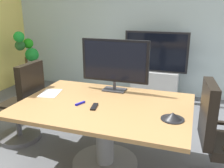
% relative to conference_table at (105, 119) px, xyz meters
% --- Properties ---
extents(ground_plane, '(7.05, 7.05, 0.00)m').
position_rel_conference_table_xyz_m(ground_plane, '(-0.07, -0.08, -0.57)').
color(ground_plane, '#515459').
extents(wall_back_glass_partition, '(6.05, 0.10, 2.94)m').
position_rel_conference_table_xyz_m(wall_back_glass_partition, '(-0.07, 2.73, 0.90)').
color(wall_back_glass_partition, '#9EB2B7').
rests_on(wall_back_glass_partition, ground).
extents(conference_table, '(1.84, 1.27, 0.75)m').
position_rel_conference_table_xyz_m(conference_table, '(0.00, 0.00, 0.00)').
color(conference_table, olive).
rests_on(conference_table, ground).
extents(office_chair_left, '(0.60, 0.57, 1.09)m').
position_rel_conference_table_xyz_m(office_chair_left, '(-1.22, 0.15, -0.11)').
color(office_chair_left, '#4C4C51').
rests_on(office_chair_left, ground).
extents(office_chair_right, '(0.62, 0.60, 1.09)m').
position_rel_conference_table_xyz_m(office_chair_right, '(1.22, 0.04, -0.11)').
color(office_chair_right, '#4C4C51').
rests_on(office_chair_right, ground).
extents(tv_monitor, '(0.84, 0.18, 0.64)m').
position_rel_conference_table_xyz_m(tv_monitor, '(-0.04, 0.46, 0.54)').
color(tv_monitor, '#333338').
rests_on(tv_monitor, conference_table).
extents(wall_display_unit, '(1.20, 0.36, 1.31)m').
position_rel_conference_table_xyz_m(wall_display_unit, '(0.16, 2.37, -0.12)').
color(wall_display_unit, '#B7BABC').
rests_on(wall_display_unit, ground).
extents(potted_plant, '(0.49, 0.57, 1.29)m').
position_rel_conference_table_xyz_m(potted_plant, '(-2.44, 1.90, 0.05)').
color(potted_plant, brown).
rests_on(potted_plant, ground).
extents(conference_phone, '(0.22, 0.22, 0.07)m').
position_rel_conference_table_xyz_m(conference_phone, '(0.74, -0.16, 0.22)').
color(conference_phone, black).
rests_on(conference_phone, conference_table).
extents(remote_control, '(0.08, 0.18, 0.02)m').
position_rel_conference_table_xyz_m(remote_control, '(-0.07, -0.13, 0.19)').
color(remote_control, black).
rests_on(remote_control, conference_table).
extents(whiteboard_marker, '(0.07, 0.13, 0.02)m').
position_rel_conference_table_xyz_m(whiteboard_marker, '(-0.24, -0.10, 0.20)').
color(whiteboard_marker, '#1919A5').
rests_on(whiteboard_marker, conference_table).
extents(paper_notepad, '(0.27, 0.34, 0.01)m').
position_rel_conference_table_xyz_m(paper_notepad, '(-0.74, 0.09, 0.19)').
color(paper_notepad, white).
rests_on(paper_notepad, conference_table).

